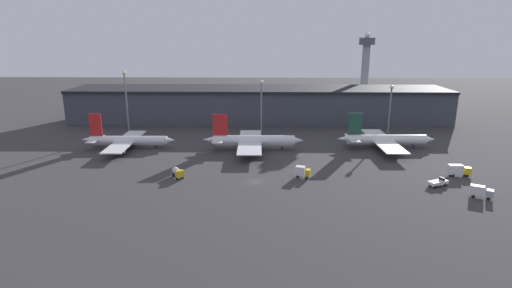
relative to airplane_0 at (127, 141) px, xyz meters
name	(u,v)px	position (x,y,z in m)	size (l,w,h in m)	color
ground	(256,182)	(51.65, -36.43, -3.17)	(600.00, 600.00, 0.00)	#383538
terminal_building	(259,104)	(51.65, 53.43, 5.45)	(191.35, 29.86, 17.17)	#3D424C
airplane_0	(127,141)	(0.00, 0.00, 0.00)	(37.18, 34.48, 14.00)	silver
airplane_1	(253,141)	(49.78, -1.18, 0.43)	(39.58, 36.85, 14.28)	silver
airplane_2	(385,140)	(102.42, 2.12, 0.27)	(38.71, 37.20, 14.27)	white
service_vehicle_0	(458,170)	(116.51, -29.92, -1.10)	(7.03, 2.22, 3.77)	gold
service_vehicle_1	(438,182)	(106.47, -38.75, -2.02)	(6.58, 4.81, 2.46)	white
service_vehicle_2	(480,191)	(114.42, -47.47, -1.28)	(6.11, 4.53, 3.43)	#9EA3A8
service_vehicle_3	(302,172)	(66.42, -32.25, -1.19)	(5.01, 3.46, 3.67)	gold
service_vehicle_4	(178,172)	(26.85, -32.85, -1.50)	(4.54, 5.41, 2.85)	gold
lamp_post_0	(126,95)	(-7.80, 25.22, 14.52)	(1.80, 1.80, 28.27)	slate
lamp_post_1	(261,100)	(52.97, 25.22, 12.38)	(1.80, 1.80, 24.38)	slate
lamp_post_2	(390,103)	(110.51, 25.22, 11.21)	(1.80, 1.80, 22.27)	slate
control_tower	(365,66)	(113.20, 85.35, 22.71)	(9.00, 9.00, 44.67)	#99999E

